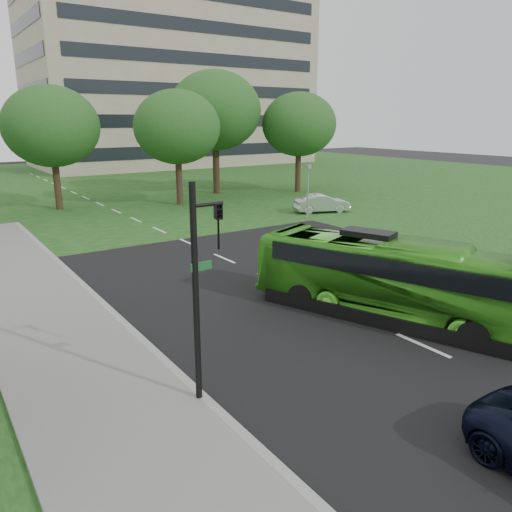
{
  "coord_description": "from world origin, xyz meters",
  "views": [
    {
      "loc": [
        -12.17,
        -10.77,
        6.76
      ],
      "look_at": [
        -1.65,
        4.73,
        1.6
      ],
      "focal_mm": 35.0,
      "sensor_mm": 36.0,
      "label": 1
    }
  ],
  "objects_px": {
    "office_building": "(172,79)",
    "traffic_light": "(202,278)",
    "sedan": "(322,203)",
    "camera_pole": "(308,184)",
    "tree_park_c": "(177,127)",
    "tree_park_b": "(51,127)",
    "tree_park_d": "(215,111)",
    "bus": "(393,279)",
    "tree_park_e": "(299,125)"
  },
  "relations": [
    {
      "from": "office_building",
      "to": "traffic_light",
      "type": "distance_m",
      "value": 69.88
    },
    {
      "from": "sedan",
      "to": "camera_pole",
      "type": "height_order",
      "value": "camera_pole"
    },
    {
      "from": "tree_park_c",
      "to": "traffic_light",
      "type": "xyz_separation_m",
      "value": [
        -12.42,
        -27.11,
        -2.93
      ]
    },
    {
      "from": "sedan",
      "to": "tree_park_b",
      "type": "bearing_deg",
      "value": 72.14
    },
    {
      "from": "tree_park_d",
      "to": "bus",
      "type": "xyz_separation_m",
      "value": [
        -10.07,
        -29.89,
        -6.07
      ]
    },
    {
      "from": "tree_park_d",
      "to": "camera_pole",
      "type": "height_order",
      "value": "tree_park_d"
    },
    {
      "from": "tree_park_b",
      "to": "traffic_light",
      "type": "relative_size",
      "value": 1.69
    },
    {
      "from": "office_building",
      "to": "tree_park_b",
      "type": "bearing_deg",
      "value": -127.74
    },
    {
      "from": "office_building",
      "to": "traffic_light",
      "type": "relative_size",
      "value": 7.37
    },
    {
      "from": "tree_park_d",
      "to": "tree_park_e",
      "type": "distance_m",
      "value": 7.88
    },
    {
      "from": "tree_park_b",
      "to": "tree_park_c",
      "type": "height_order",
      "value": "tree_park_b"
    },
    {
      "from": "office_building",
      "to": "tree_park_e",
      "type": "bearing_deg",
      "value": -96.28
    },
    {
      "from": "tree_park_c",
      "to": "tree_park_e",
      "type": "bearing_deg",
      "value": 2.2
    },
    {
      "from": "tree_park_e",
      "to": "traffic_light",
      "type": "relative_size",
      "value": 1.69
    },
    {
      "from": "tree_park_c",
      "to": "tree_park_d",
      "type": "bearing_deg",
      "value": 34.48
    },
    {
      "from": "tree_park_d",
      "to": "tree_park_c",
      "type": "bearing_deg",
      "value": -145.52
    },
    {
      "from": "tree_park_b",
      "to": "traffic_light",
      "type": "xyz_separation_m",
      "value": [
        -3.7,
        -30.23,
        -3.02
      ]
    },
    {
      "from": "tree_park_d",
      "to": "tree_park_e",
      "type": "height_order",
      "value": "tree_park_d"
    },
    {
      "from": "office_building",
      "to": "tree_park_b",
      "type": "relative_size",
      "value": 4.35
    },
    {
      "from": "tree_park_b",
      "to": "camera_pole",
      "type": "relative_size",
      "value": 2.45
    },
    {
      "from": "camera_pole",
      "to": "tree_park_c",
      "type": "bearing_deg",
      "value": 131.03
    },
    {
      "from": "tree_park_c",
      "to": "sedan",
      "type": "xyz_separation_m",
      "value": [
        7.21,
        -9.17,
        -5.44
      ]
    },
    {
      "from": "traffic_light",
      "to": "tree_park_d",
      "type": "bearing_deg",
      "value": 64.19
    },
    {
      "from": "tree_park_e",
      "to": "sedan",
      "type": "distance_m",
      "value": 12.42
    },
    {
      "from": "tree_park_e",
      "to": "sedan",
      "type": "bearing_deg",
      "value": -119.52
    },
    {
      "from": "office_building",
      "to": "tree_park_c",
      "type": "distance_m",
      "value": 39.95
    },
    {
      "from": "camera_pole",
      "to": "tree_park_e",
      "type": "bearing_deg",
      "value": 71.62
    },
    {
      "from": "tree_park_b",
      "to": "tree_park_e",
      "type": "height_order",
      "value": "tree_park_b"
    },
    {
      "from": "bus",
      "to": "sedan",
      "type": "xyz_separation_m",
      "value": [
        11.6,
        16.82,
        -0.71
      ]
    },
    {
      "from": "sedan",
      "to": "traffic_light",
      "type": "xyz_separation_m",
      "value": [
        -19.63,
        -17.94,
        2.51
      ]
    },
    {
      "from": "tree_park_c",
      "to": "sedan",
      "type": "relative_size",
      "value": 2.17
    },
    {
      "from": "tree_park_e",
      "to": "traffic_light",
      "type": "xyz_separation_m",
      "value": [
        -25.1,
        -27.6,
        -3.06
      ]
    },
    {
      "from": "tree_park_c",
      "to": "tree_park_e",
      "type": "distance_m",
      "value": 12.69
    },
    {
      "from": "tree_park_e",
      "to": "camera_pole",
      "type": "relative_size",
      "value": 2.45
    },
    {
      "from": "tree_park_e",
      "to": "camera_pole",
      "type": "height_order",
      "value": "tree_park_e"
    },
    {
      "from": "bus",
      "to": "camera_pole",
      "type": "height_order",
      "value": "camera_pole"
    },
    {
      "from": "tree_park_c",
      "to": "tree_park_d",
      "type": "relative_size",
      "value": 0.82
    },
    {
      "from": "sedan",
      "to": "tree_park_c",
      "type": "bearing_deg",
      "value": 57.95
    },
    {
      "from": "tree_park_d",
      "to": "sedan",
      "type": "distance_m",
      "value": 14.8
    },
    {
      "from": "tree_park_c",
      "to": "camera_pole",
      "type": "distance_m",
      "value": 12.16
    },
    {
      "from": "office_building",
      "to": "tree_park_d",
      "type": "relative_size",
      "value": 3.64
    },
    {
      "from": "office_building",
      "to": "tree_park_e",
      "type": "relative_size",
      "value": 4.36
    },
    {
      "from": "office_building",
      "to": "sedan",
      "type": "relative_size",
      "value": 9.65
    },
    {
      "from": "tree_park_b",
      "to": "camera_pole",
      "type": "distance_m",
      "value": 19.52
    },
    {
      "from": "tree_park_d",
      "to": "office_building",
      "type": "bearing_deg",
      "value": 71.15
    },
    {
      "from": "bus",
      "to": "camera_pole",
      "type": "xyz_separation_m",
      "value": [
        9.0,
        15.36,
        1.03
      ]
    },
    {
      "from": "tree_park_e",
      "to": "office_building",
      "type": "bearing_deg",
      "value": 83.72
    },
    {
      "from": "tree_park_e",
      "to": "bus",
      "type": "xyz_separation_m",
      "value": [
        -17.07,
        -26.48,
        -4.86
      ]
    },
    {
      "from": "tree_park_c",
      "to": "tree_park_d",
      "type": "xyz_separation_m",
      "value": [
        5.68,
        3.9,
        1.34
      ]
    },
    {
      "from": "office_building",
      "to": "traffic_light",
      "type": "height_order",
      "value": "office_building"
    }
  ]
}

